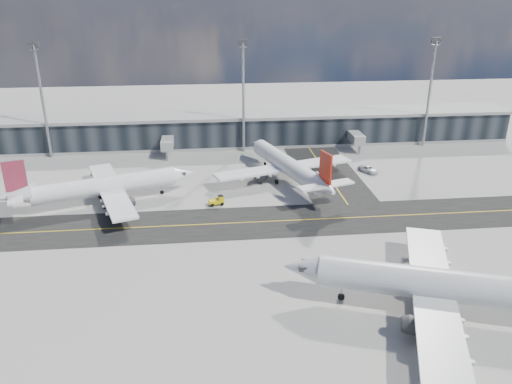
# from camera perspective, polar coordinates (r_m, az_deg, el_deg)

# --- Properties ---
(ground) EXTENTS (300.00, 300.00, 0.00)m
(ground) POSITION_cam_1_polar(r_m,az_deg,el_deg) (90.12, 1.13, -4.50)
(ground) COLOR gray
(ground) RESTS_ON ground
(taxiway_lanes) EXTENTS (180.00, 63.00, 0.03)m
(taxiway_lanes) POSITION_cam_1_polar(r_m,az_deg,el_deg) (100.23, 2.60, -1.64)
(taxiway_lanes) COLOR black
(taxiway_lanes) RESTS_ON ground
(terminal_concourse) EXTENTS (152.00, 19.80, 8.80)m
(terminal_concourse) POSITION_cam_1_polar(r_m,az_deg,el_deg) (139.98, -1.63, 7.15)
(terminal_concourse) COLOR black
(terminal_concourse) RESTS_ON ground
(floodlight_masts) EXTENTS (102.50, 0.70, 28.90)m
(floodlight_masts) POSITION_cam_1_polar(r_m,az_deg,el_deg) (130.63, -1.46, 11.24)
(floodlight_masts) COLOR gray
(floodlight_masts) RESTS_ON ground
(airliner_af) EXTENTS (36.89, 31.83, 11.19)m
(airliner_af) POSITION_cam_1_polar(r_m,az_deg,el_deg) (104.77, -17.10, 0.62)
(airliner_af) COLOR white
(airliner_af) RESTS_ON ground
(airliner_redtail) EXTENTS (32.78, 38.01, 11.50)m
(airliner_redtail) POSITION_cam_1_polar(r_m,az_deg,el_deg) (111.83, 3.65, 3.02)
(airliner_redtail) COLOR white
(airliner_redtail) RESTS_ON ground
(airliner_near) EXTENTS (42.36, 36.58, 12.90)m
(airliner_near) POSITION_cam_1_polar(r_m,az_deg,el_deg) (71.36, 21.07, -10.01)
(airliner_near) COLOR silver
(airliner_near) RESTS_ON ground
(baggage_tug) EXTENTS (3.29, 2.13, 1.91)m
(baggage_tug) POSITION_cam_1_polar(r_m,az_deg,el_deg) (100.72, -4.40, -0.97)
(baggage_tug) COLOR yellow
(baggage_tug) RESTS_ON ground
(service_van) EXTENTS (4.50, 5.83, 1.47)m
(service_van) POSITION_cam_1_polar(r_m,az_deg,el_deg) (121.56, 12.73, 2.57)
(service_van) COLOR white
(service_van) RESTS_ON ground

